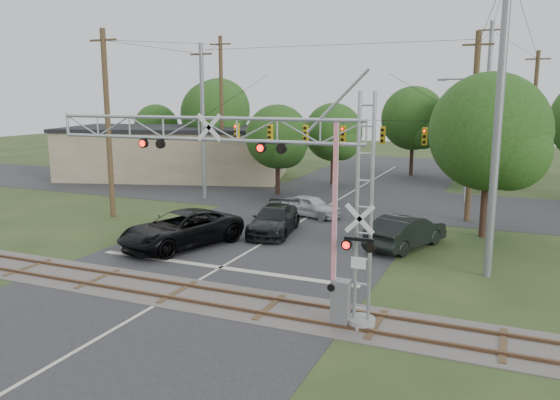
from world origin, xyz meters
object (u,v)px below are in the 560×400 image
at_px(crossing_gantry, 259,177).
at_px(pickup_black, 181,229).
at_px(car_dark, 274,220).
at_px(traffic_signal_span, 337,127).
at_px(commercial_building, 176,152).
at_px(sedan_silver, 311,206).
at_px(streetlight, 465,132).

relative_size(crossing_gantry, pickup_black, 1.93).
relative_size(pickup_black, car_dark, 1.24).
bearing_deg(car_dark, pickup_black, -136.09).
relative_size(traffic_signal_span, car_dark, 3.60).
bearing_deg(pickup_black, crossing_gantry, -20.05).
xyz_separation_m(crossing_gantry, commercial_building, (-21.77, 27.32, -2.49)).
height_order(crossing_gantry, sedan_silver, crossing_gantry).
xyz_separation_m(car_dark, streetlight, (8.90, 14.54, 4.32)).
bearing_deg(commercial_building, car_dark, -59.94).
height_order(sedan_silver, streetlight, streetlight).
relative_size(crossing_gantry, commercial_building, 0.57).
bearing_deg(crossing_gantry, traffic_signal_span, 98.93).
xyz_separation_m(pickup_black, commercial_building, (-14.33, 21.08, 1.50)).
height_order(traffic_signal_span, car_dark, traffic_signal_span).
height_order(crossing_gantry, commercial_building, crossing_gantry).
relative_size(crossing_gantry, streetlight, 1.41).
relative_size(car_dark, sedan_silver, 1.31).
bearing_deg(traffic_signal_span, car_dark, -99.12).
bearing_deg(streetlight, pickup_black, -122.80).
bearing_deg(crossing_gantry, sedan_silver, 103.38).
bearing_deg(traffic_signal_span, crossing_gantry, -81.07).
distance_m(crossing_gantry, pickup_black, 10.50).
bearing_deg(commercial_building, crossing_gantry, -68.03).
distance_m(traffic_signal_span, pickup_black, 13.79).
bearing_deg(streetlight, sedan_silver, -131.76).
xyz_separation_m(crossing_gantry, pickup_black, (-7.44, 6.24, -3.99)).
xyz_separation_m(traffic_signal_span, streetlight, (7.66, 6.83, -0.55)).
bearing_deg(sedan_silver, crossing_gantry, -150.57).
relative_size(traffic_signal_span, pickup_black, 2.90).
height_order(car_dark, commercial_building, commercial_building).
distance_m(traffic_signal_span, sedan_silver, 5.70).
height_order(car_dark, sedan_silver, car_dark).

